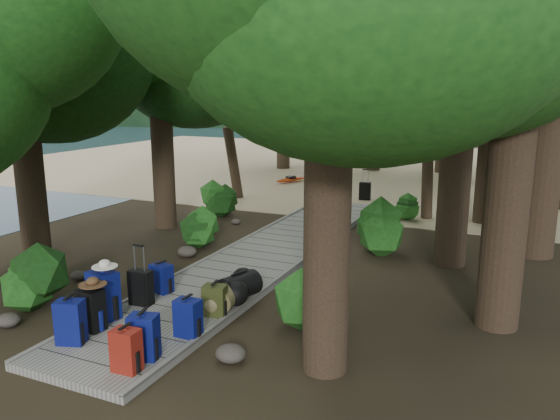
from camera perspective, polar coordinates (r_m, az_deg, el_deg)
The scene contains 48 objects.
ground at distance 11.48m, azimuth -3.66°, elevation -6.34°, with size 120.00×120.00×0.00m, color #322719.
sand_beach at distance 26.34m, azimuth 12.87°, elevation 4.18°, with size 40.00×22.00×0.02m, color tan.
water_bay at distance 50.86m, azimuth -22.89°, elevation 7.42°, with size 50.00×60.00×0.02m, color #294355.
distant_hill at distance 73.24m, azimuth -13.97°, elevation 9.31°, with size 32.00×16.00×12.00m, color black.
boardwalk at distance 12.30m, azimuth -1.48°, elevation -4.71°, with size 2.00×12.00×0.12m, color gray.
backpack_left_a at distance 8.52m, azimuth -21.06°, elevation -10.64°, with size 0.38×0.27×0.72m, color navy, non-canonical shape.
backpack_left_b at distance 8.86m, azimuth -19.18°, elevation -9.60°, with size 0.39×0.28×0.71m, color black, non-canonical shape.
backpack_left_c at distance 9.19m, azimuth -17.97°, elevation -8.21°, with size 0.46×0.33×0.86m, color navy, non-canonical shape.
backpack_left_d at distance 10.12m, azimuth -12.30°, elevation -6.82°, with size 0.37×0.27×0.57m, color navy, non-canonical shape.
backpack_right_a at distance 7.54m, azimuth -15.79°, elevation -13.72°, with size 0.35×0.25×0.63m, color #9C250D, non-canonical shape.
backpack_right_b at distance 7.79m, azimuth -14.06°, elevation -12.50°, with size 0.38×0.27×0.69m, color navy, non-canonical shape.
backpack_right_c at distance 8.31m, azimuth -9.60°, elevation -10.86°, with size 0.37×0.26×0.63m, color navy, non-canonical shape.
backpack_right_d at distance 8.98m, azimuth -6.82°, elevation -9.18°, with size 0.37×0.26×0.56m, color #333E18, non-canonical shape.
duffel_right_khaki at distance 9.26m, azimuth -5.71°, elevation -9.01°, with size 0.40×0.60×0.40m, color brown, non-canonical shape.
duffel_right_black at distance 9.63m, azimuth -4.25°, elevation -7.95°, with size 0.45×0.71×0.45m, color black, non-canonical shape.
suitcase_on_boardwalk at distance 9.62m, azimuth -14.33°, elevation -7.85°, with size 0.39×0.21×0.60m, color black, non-canonical shape.
lone_suitcase_on_sand at distance 18.72m, azimuth 8.87°, elevation 1.96°, with size 0.38×0.21×0.59m, color black, non-canonical shape.
hat_brown at distance 8.72m, azimuth -19.01°, elevation -7.01°, with size 0.42×0.42×0.13m, color #51351E, non-canonical shape.
hat_white at distance 9.01m, azimuth -17.87°, elevation -5.27°, with size 0.40×0.40×0.13m, color silver, non-canonical shape.
kayak at distance 21.96m, azimuth 1.15°, elevation 3.31°, with size 0.69×3.16×0.32m, color #C63B11.
sun_lounger at distance 19.19m, azimuth 17.97°, elevation 1.74°, with size 0.58×1.79×0.58m, color silver, non-canonical shape.
tree_right_a at distance 6.82m, azimuth 5.33°, elevation 17.83°, with size 5.22×5.22×8.69m, color black, non-canonical shape.
tree_right_b at distance 8.91m, azimuth 24.18°, elevation 18.38°, with size 5.35×5.35×9.56m, color black, non-canonical shape.
tree_right_c at distance 11.91m, azimuth 18.76°, elevation 16.88°, with size 5.48×5.48×9.48m, color black, non-canonical shape.
tree_right_e at distance 16.08m, azimuth 21.48°, elevation 12.61°, with size 4.40×4.40×7.92m, color black, non-canonical shape.
tree_left_b at distance 13.16m, azimuth -25.77°, elevation 14.66°, with size 4.97×4.97×8.94m, color black, non-canonical shape.
tree_left_c at distance 14.88m, azimuth -12.56°, elevation 14.31°, with size 4.88×4.88×8.48m, color black, non-canonical shape.
tree_back_a at distance 25.50m, azimuth 10.07°, elevation 14.10°, with size 5.17×5.17×8.95m, color black, non-canonical shape.
tree_back_b at distance 25.53m, azimuth 17.15°, elevation 13.72°, with size 5.00×5.00×8.93m, color black, non-canonical shape.
tree_back_c at distance 25.20m, azimuth 24.97°, elevation 12.67°, with size 4.73×4.73×8.51m, color black, non-canonical shape.
tree_back_d at distance 25.69m, azimuth 0.35°, elevation 14.17°, with size 5.31×5.31×8.85m, color black, non-canonical shape.
palm_right_a at distance 16.33m, azimuth 16.46°, elevation 12.44°, with size 4.48×4.48×7.64m, color #0F3811, non-canonical shape.
palm_right_b at distance 20.38m, azimuth 23.71°, elevation 14.35°, with size 4.87×4.87×9.42m, color #0F3811, non-canonical shape.
palm_right_c at distance 22.23m, azimuth 18.70°, elevation 12.08°, with size 4.74×4.74×7.54m, color #0F3811, non-canonical shape.
palm_left_a at distance 18.72m, azimuth -5.38°, elevation 12.51°, with size 4.66×4.66×7.42m, color #0F3811, non-canonical shape.
rock_left_a at distance 9.87m, azimuth -26.50°, elevation -10.25°, with size 0.39×0.35×0.21m, color #4C473F, non-canonical shape.
rock_left_b at distance 11.61m, azimuth -20.28°, elevation -6.43°, with size 0.33×0.29×0.18m, color #4C473F, non-canonical shape.
rock_left_c at distance 12.51m, azimuth -9.67°, elevation -4.30°, with size 0.44×0.40×0.24m, color #4C473F, non-canonical shape.
rock_left_d at distance 15.32m, azimuth -4.62°, elevation -1.21°, with size 0.27×0.24×0.15m, color #4C473F, non-canonical shape.
rock_right_a at distance 7.86m, azimuth -5.18°, elevation -14.71°, with size 0.44×0.39×0.24m, color #4C473F, non-canonical shape.
rock_right_b at distance 9.12m, azimuth 4.04°, elevation -10.47°, with size 0.55×0.49×0.30m, color #4C473F, non-canonical shape.
rock_right_c at distance 11.79m, azimuth 6.24°, elevation -5.37°, with size 0.35×0.32×0.19m, color #4C473F, non-canonical shape.
shrub_left_a at distance 10.26m, azimuth -23.94°, elevation -6.72°, with size 1.15×1.15×1.03m, color #174615, non-canonical shape.
shrub_left_b at distance 13.03m, azimuth -8.36°, elevation -2.21°, with size 0.94×0.94×0.84m, color #174615, non-canonical shape.
shrub_left_c at distance 16.38m, azimuth -6.25°, elevation 1.26°, with size 1.16×1.16×1.04m, color #174615, non-canonical shape.
shrub_right_a at distance 8.62m, azimuth 2.42°, elevation -9.56°, with size 1.04×1.04×0.94m, color #174615, non-canonical shape.
shrub_right_b at distance 12.65m, azimuth 10.73°, elevation -1.83°, with size 1.37×1.37×1.23m, color #174615, non-canonical shape.
shrub_right_c at distance 15.98m, azimuth 13.69°, elevation 0.19°, with size 0.85×0.85×0.77m, color #174615, non-canonical shape.
Camera 1 is at (5.12, -9.57, 3.72)m, focal length 35.00 mm.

